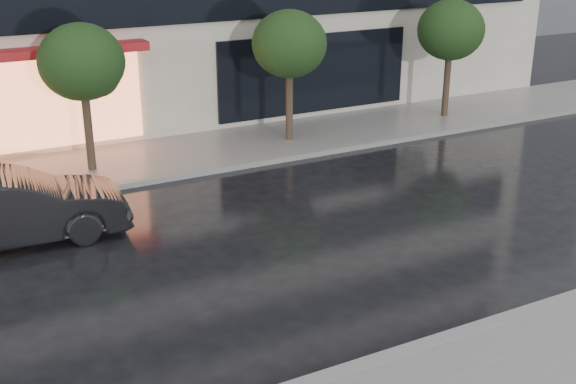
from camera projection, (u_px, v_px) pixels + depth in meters
ground at (408, 315)px, 12.47m from camera, size 120.00×120.00×0.00m
sidewalk_far at (194, 153)px, 20.91m from camera, size 60.00×3.50×0.12m
curb_near at (446, 339)px, 11.62m from camera, size 60.00×0.25×0.14m
curb_far at (217, 170)px, 19.46m from camera, size 60.00×0.25×0.14m
tree_mid_west at (84, 65)px, 18.42m from camera, size 2.20×2.20×3.99m
tree_mid_east at (291, 46)px, 21.05m from camera, size 2.20×2.20×3.99m
tree_far_east at (451, 32)px, 23.68m from camera, size 2.20×2.20×3.99m
parked_car at (10, 208)px, 14.97m from camera, size 4.84×1.95×1.57m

